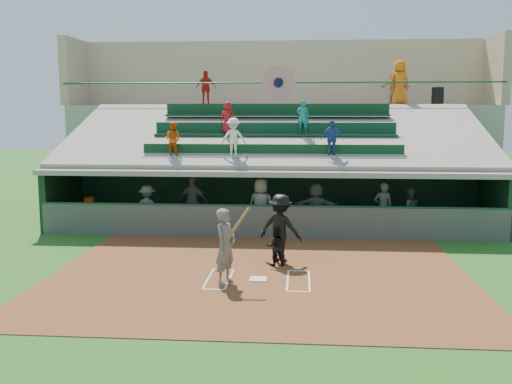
# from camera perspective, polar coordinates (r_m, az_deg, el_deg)

# --- Properties ---
(ground) EXTENTS (100.00, 100.00, 0.00)m
(ground) POSITION_cam_1_polar(r_m,az_deg,el_deg) (14.78, 0.24, -8.83)
(ground) COLOR #1D5317
(ground) RESTS_ON ground
(dirt_slab) EXTENTS (11.00, 9.00, 0.02)m
(dirt_slab) POSITION_cam_1_polar(r_m,az_deg,el_deg) (15.25, 0.38, -8.26)
(dirt_slab) COLOR brown
(dirt_slab) RESTS_ON ground
(home_plate) EXTENTS (0.43, 0.43, 0.03)m
(home_plate) POSITION_cam_1_polar(r_m,az_deg,el_deg) (14.77, 0.24, -8.70)
(home_plate) COLOR white
(home_plate) RESTS_ON dirt_slab
(batters_box_chalk) EXTENTS (2.65, 1.85, 0.01)m
(batters_box_chalk) POSITION_cam_1_polar(r_m,az_deg,el_deg) (14.77, 0.24, -8.75)
(batters_box_chalk) COLOR white
(batters_box_chalk) RESTS_ON dirt_slab
(dugout_floor) EXTENTS (16.00, 3.50, 0.04)m
(dugout_floor) POSITION_cam_1_polar(r_m,az_deg,el_deg) (21.31, 1.61, -3.54)
(dugout_floor) COLOR gray
(dugout_floor) RESTS_ON ground
(concourse_slab) EXTENTS (20.00, 3.00, 4.60)m
(concourse_slab) POSITION_cam_1_polar(r_m,az_deg,el_deg) (27.70, 2.35, 3.88)
(concourse_slab) COLOR #99978B
(concourse_slab) RESTS_ON ground
(grandstand) EXTENTS (20.40, 10.40, 7.80)m
(grandstand) POSITION_cam_1_polar(r_m,az_deg,el_deg) (24.73, 2.06, 3.30)
(grandstand) COLOR #4D524D
(grandstand) RESTS_ON ground
(batter_at_plate) EXTENTS (0.97, 0.83, 1.95)m
(batter_at_plate) POSITION_cam_1_polar(r_m,az_deg,el_deg) (14.23, -3.05, -5.44)
(batter_at_plate) COLOR #565954
(batter_at_plate) RESTS_ON dirt_slab
(catcher) EXTENTS (0.59, 0.50, 1.09)m
(catcher) POSITION_cam_1_polar(r_m,az_deg,el_deg) (15.98, 1.95, -5.45)
(catcher) COLOR black
(catcher) RESTS_ON dirt_slab
(home_umpire) EXTENTS (1.42, 1.10, 1.94)m
(home_umpire) POSITION_cam_1_polar(r_m,az_deg,el_deg) (16.34, 2.46, -3.62)
(home_umpire) COLOR black
(home_umpire) RESTS_ON dirt_slab
(dugout_bench) EXTENTS (16.61, 3.56, 0.50)m
(dugout_bench) POSITION_cam_1_polar(r_m,az_deg,el_deg) (22.47, 1.44, -2.24)
(dugout_bench) COLOR brown
(dugout_bench) RESTS_ON dugout_floor
(white_table) EXTENTS (0.81, 0.62, 0.70)m
(white_table) POSITION_cam_1_polar(r_m,az_deg,el_deg) (22.35, -16.39, -2.36)
(white_table) COLOR white
(white_table) RESTS_ON dugout_floor
(water_cooler) EXTENTS (0.38, 0.38, 0.38)m
(water_cooler) POSITION_cam_1_polar(r_m,az_deg,el_deg) (22.27, -16.33, -0.98)
(water_cooler) COLOR #D9490C
(water_cooler) RESTS_ON white_table
(dugout_player_a) EXTENTS (1.07, 0.62, 1.64)m
(dugout_player_a) POSITION_cam_1_polar(r_m,az_deg,el_deg) (20.91, -10.81, -1.57)
(dugout_player_a) COLOR #585B56
(dugout_player_a) RESTS_ON dugout_floor
(dugout_player_b) EXTENTS (1.20, 0.72, 1.92)m
(dugout_player_b) POSITION_cam_1_polar(r_m,az_deg,el_deg) (21.13, -6.29, -0.99)
(dugout_player_b) COLOR #555853
(dugout_player_b) RESTS_ON dugout_floor
(dugout_player_c) EXTENTS (1.07, 0.82, 1.94)m
(dugout_player_c) POSITION_cam_1_polar(r_m,az_deg,el_deg) (20.04, 0.50, -1.39)
(dugout_player_c) COLOR #61635E
(dugout_player_c) RESTS_ON dugout_floor
(dugout_player_d) EXTENTS (1.67, 0.70, 1.75)m
(dugout_player_d) POSITION_cam_1_polar(r_m,az_deg,el_deg) (20.50, 6.01, -1.50)
(dugout_player_d) COLOR #60625D
(dugout_player_d) RESTS_ON dugout_floor
(dugout_player_e) EXTENTS (0.68, 0.48, 1.78)m
(dugout_player_e) POSITION_cam_1_polar(r_m,az_deg,el_deg) (20.73, 12.59, -1.50)
(dugout_player_e) COLOR #50534E
(dugout_player_e) RESTS_ON dugout_floor
(dugout_player_f) EXTENTS (0.82, 0.68, 1.55)m
(dugout_player_f) POSITION_cam_1_polar(r_m,az_deg,el_deg) (21.23, 15.07, -1.68)
(dugout_player_f) COLOR #525551
(dugout_player_f) RESTS_ON dugout_floor
(trash_bin) EXTENTS (0.54, 0.54, 0.81)m
(trash_bin) POSITION_cam_1_polar(r_m,az_deg,el_deg) (27.69, 17.70, 9.11)
(trash_bin) COLOR black
(trash_bin) RESTS_ON concourse_slab
(concourse_staff_a) EXTENTS (0.97, 0.43, 1.63)m
(concourse_staff_a) POSITION_cam_1_polar(r_m,az_deg,el_deg) (27.35, -5.02, 10.33)
(concourse_staff_a) COLOR red
(concourse_staff_a) RESTS_ON concourse_slab
(concourse_staff_b) EXTENTS (1.14, 0.91, 2.02)m
(concourse_staff_b) POSITION_cam_1_polar(r_m,az_deg,el_deg) (27.28, 14.16, 10.55)
(concourse_staff_b) COLOR orange
(concourse_staff_b) RESTS_ON concourse_slab
(concourse_staff_c) EXTENTS (1.49, 0.53, 1.59)m
(concourse_staff_c) POSITION_cam_1_polar(r_m,az_deg,el_deg) (27.39, 13.66, 10.09)
(concourse_staff_c) COLOR tan
(concourse_staff_c) RESTS_ON concourse_slab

